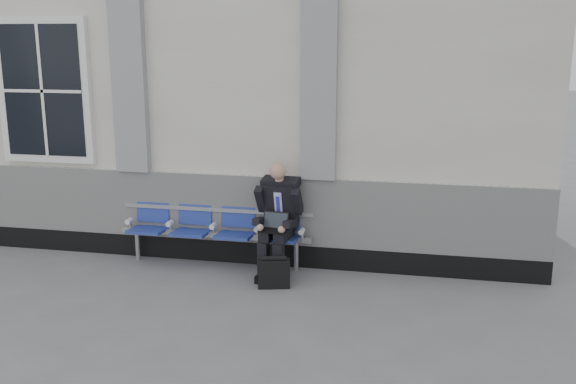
# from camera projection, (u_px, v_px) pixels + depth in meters

# --- Properties ---
(station_building) EXTENTS (14.40, 4.40, 4.49)m
(station_building) POSITION_uv_depth(u_px,v_px,m) (93.00, 83.00, 10.65)
(station_building) COLOR silver
(station_building) RESTS_ON ground
(bench) EXTENTS (2.60, 0.47, 0.91)m
(bench) POSITION_uv_depth(u_px,v_px,m) (215.00, 224.00, 8.44)
(bench) COLOR #9EA0A3
(bench) RESTS_ON ground
(businessman) EXTENTS (0.60, 0.81, 1.44)m
(businessman) POSITION_uv_depth(u_px,v_px,m) (278.00, 214.00, 8.08)
(businessman) COLOR black
(businessman) RESTS_ON ground
(briefcase) EXTENTS (0.41, 0.25, 0.39)m
(briefcase) POSITION_uv_depth(u_px,v_px,m) (274.00, 273.00, 7.72)
(briefcase) COLOR black
(briefcase) RESTS_ON ground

